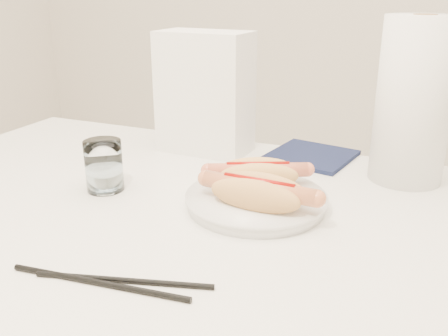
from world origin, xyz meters
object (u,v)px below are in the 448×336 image
at_px(hotdog_left, 258,174).
at_px(water_glass, 104,166).
at_px(hotdog_right, 259,193).
at_px(napkin_box, 205,93).
at_px(paper_towel_roll, 414,101).
at_px(plate, 256,202).
at_px(table, 171,238).

xyz_separation_m(hotdog_left, water_glass, (-0.26, -0.08, 0.01)).
relative_size(hotdog_right, napkin_box, 0.73).
xyz_separation_m(water_glass, napkin_box, (0.07, 0.28, 0.08)).
bearing_deg(napkin_box, hotdog_right, -48.50).
height_order(napkin_box, paper_towel_roll, paper_towel_roll).
relative_size(plate, water_glass, 2.46).
bearing_deg(water_glass, table, -7.57).
bearing_deg(water_glass, napkin_box, 75.89).
distance_m(hotdog_left, hotdog_right, 0.09).
xyz_separation_m(plate, water_glass, (-0.28, -0.04, 0.04)).
bearing_deg(plate, napkin_box, 130.36).
xyz_separation_m(table, water_glass, (-0.14, 0.02, 0.11)).
bearing_deg(table, hotdog_left, 40.07).
bearing_deg(table, hotdog_right, 7.51).
bearing_deg(hotdog_left, napkin_box, 109.59).
height_order(plate, water_glass, water_glass).
relative_size(hotdog_left, napkin_box, 0.64).
height_order(plate, napkin_box, napkin_box).
distance_m(plate, hotdog_left, 0.06).
bearing_deg(napkin_box, hotdog_left, -42.82).
distance_m(hotdog_left, paper_towel_roll, 0.32).
xyz_separation_m(hotdog_right, water_glass, (-0.30, -0.00, 0.00)).
bearing_deg(paper_towel_roll, table, -140.67).
xyz_separation_m(table, plate, (0.14, 0.06, 0.07)).
bearing_deg(napkin_box, water_glass, -101.32).
distance_m(plate, paper_towel_roll, 0.35).
relative_size(hotdog_left, hotdog_right, 0.89).
bearing_deg(table, paper_towel_roll, 39.33).
distance_m(hotdog_right, napkin_box, 0.37).
bearing_deg(hotdog_left, water_glass, 172.60).
height_order(hotdog_left, hotdog_right, hotdog_right).
height_order(table, plate, plate).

